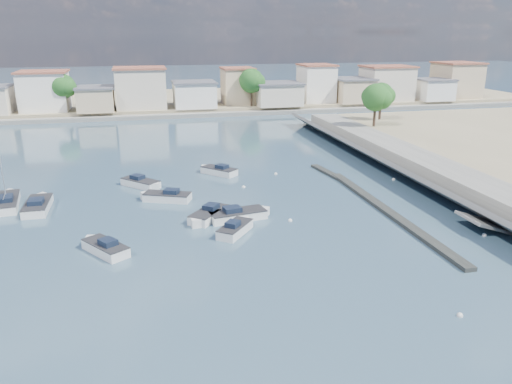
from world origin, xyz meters
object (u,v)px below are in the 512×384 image
motorboat_d (207,216)px  sailboat (7,202)px  motorboat_h (241,215)px  motorboat_f (218,171)px  motorboat_g (142,184)px  motorboat_a (104,248)px  motorboat_c (165,197)px  motorboat_e (38,205)px  motorboat_b (236,229)px

motorboat_d → sailboat: bearing=155.9°
motorboat_h → motorboat_f: bearing=88.8°
motorboat_g → motorboat_h: (8.77, -12.42, -0.00)m
motorboat_a → motorboat_c: bearing=65.1°
motorboat_c → motorboat_a: bearing=-114.9°
motorboat_e → motorboat_c: bearing=-1.4°
motorboat_d → motorboat_g: bearing=115.6°
motorboat_c → motorboat_h: bearing=-46.8°
motorboat_a → motorboat_h: 12.92m
motorboat_g → sailboat: bearing=-165.6°
motorboat_e → motorboat_g: (10.10, 5.15, 0.00)m
motorboat_a → motorboat_d: size_ratio=0.96×
motorboat_d → sailboat: sailboat is taller
motorboat_g → sailboat: 13.73m
motorboat_e → motorboat_f: same height
motorboat_b → motorboat_f: bearing=85.8°
motorboat_g → motorboat_h: same height
motorboat_f → motorboat_g: same height
sailboat → motorboat_a: bearing=-53.9°
sailboat → motorboat_c: bearing=-7.5°
motorboat_b → motorboat_e: 20.69m
motorboat_b → motorboat_g: size_ratio=0.90×
motorboat_d → motorboat_f: bearing=77.6°
motorboat_e → motorboat_h: (18.86, -7.26, 0.00)m
motorboat_b → motorboat_f: 19.10m
motorboat_d → motorboat_g: size_ratio=1.02×
motorboat_c → motorboat_e: size_ratio=0.86×
motorboat_c → motorboat_h: 9.56m
motorboat_a → motorboat_g: 17.50m
motorboat_b → motorboat_d: bearing=118.0°
motorboat_d → motorboat_g: same height
motorboat_c → motorboat_h: same height
motorboat_g → motorboat_e: bearing=-153.0°
motorboat_d → motorboat_h: bearing=-8.9°
sailboat → motorboat_d: bearing=-24.1°
motorboat_a → motorboat_e: size_ratio=0.74×
motorboat_b → sailboat: (-21.02, 12.27, 0.03)m
motorboat_d → motorboat_h: size_ratio=0.80×
motorboat_c → motorboat_e: same height
motorboat_b → motorboat_c: size_ratio=0.79×
motorboat_f → motorboat_e: bearing=-156.1°
motorboat_d → sailboat: (-19.03, 8.53, 0.03)m
motorboat_b → motorboat_h: 3.42m
motorboat_b → motorboat_e: size_ratio=0.68×
motorboat_f → motorboat_h: same height
motorboat_d → motorboat_e: 17.22m
motorboat_b → motorboat_h: (1.05, 3.26, 0.00)m
motorboat_c → motorboat_h: size_ratio=0.88×
motorboat_a → motorboat_b: size_ratio=1.09×
motorboat_a → motorboat_h: same height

